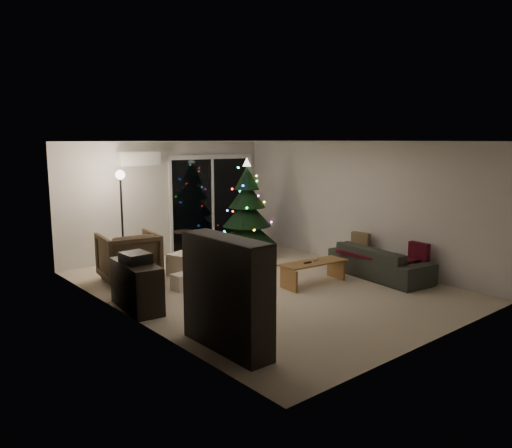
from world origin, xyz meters
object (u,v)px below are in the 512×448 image
at_px(armchair, 129,257).
at_px(christmas_tree, 247,207).
at_px(media_cabinet, 137,286).
at_px(sofa, 380,262).
at_px(bookshelf, 215,296).
at_px(coffee_table, 313,273).

distance_m(armchair, christmas_tree, 3.09).
relative_size(media_cabinet, sofa, 0.57).
distance_m(bookshelf, media_cabinet, 2.07).
bearing_deg(media_cabinet, christmas_tree, 33.03).
xyz_separation_m(bookshelf, media_cabinet, (0.00, 2.04, -0.33)).
height_order(coffee_table, christmas_tree, christmas_tree).
bearing_deg(armchair, media_cabinet, 76.99).
xyz_separation_m(sofa, christmas_tree, (-0.70, 3.06, 0.78)).
bearing_deg(media_cabinet, armchair, 74.46).
bearing_deg(armchair, sofa, 152.53).
bearing_deg(sofa, coffee_table, 76.76).
distance_m(media_cabinet, armchair, 1.59).
xyz_separation_m(armchair, christmas_tree, (3.01, 0.34, 0.63)).
distance_m(bookshelf, coffee_table, 3.32).
xyz_separation_m(armchair, coffee_table, (2.44, -2.24, -0.25)).
height_order(armchair, sofa, armchair).
bearing_deg(christmas_tree, coffee_table, -102.50).
distance_m(coffee_table, christmas_tree, 2.79).
relative_size(bookshelf, sofa, 0.69).
xyz_separation_m(bookshelf, sofa, (4.30, 0.80, -0.40)).
bearing_deg(christmas_tree, bookshelf, -132.97).
xyz_separation_m(armchair, sofa, (3.71, -2.72, -0.16)).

